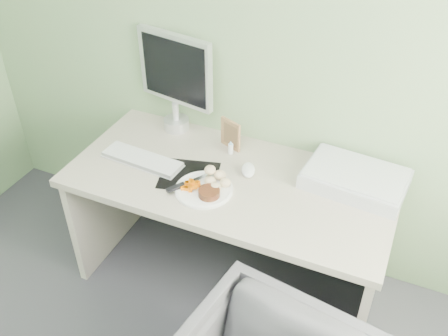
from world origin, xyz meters
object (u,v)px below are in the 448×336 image
at_px(scanner, 355,179).
at_px(monitor, 175,77).
at_px(plate, 204,190).
at_px(desk, 230,206).

xyz_separation_m(scanner, monitor, (-1.02, 0.13, 0.27)).
relative_size(plate, monitor, 0.51).
xyz_separation_m(desk, scanner, (0.57, 0.19, 0.22)).
bearing_deg(scanner, plate, -147.32).
height_order(plate, scanner, scanner).
bearing_deg(scanner, desk, -156.12).
xyz_separation_m(desk, monitor, (-0.45, 0.31, 0.49)).
distance_m(desk, plate, 0.25).
relative_size(plate, scanner, 0.58).
bearing_deg(plate, desk, 62.32).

